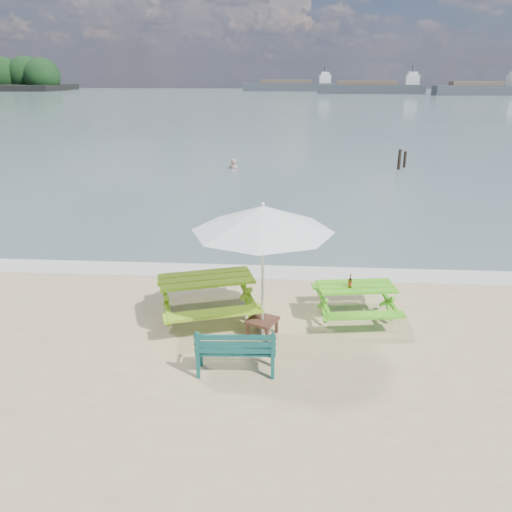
# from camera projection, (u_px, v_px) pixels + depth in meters

# --- Properties ---
(sea) EXTENTS (300.00, 300.00, 0.00)m
(sea) POSITION_uv_depth(u_px,v_px,m) (290.00, 101.00, 87.31)
(sea) COLOR slate
(sea) RESTS_ON ground
(foam_strip) EXTENTS (22.00, 0.90, 0.01)m
(foam_strip) POSITION_uv_depth(u_px,v_px,m) (271.00, 272.00, 11.98)
(foam_strip) COLOR silver
(foam_strip) RESTS_ON ground
(picnic_table_left) EXTENTS (2.30, 2.43, 0.85)m
(picnic_table_left) POSITION_uv_depth(u_px,v_px,m) (207.00, 298.00, 9.64)
(picnic_table_left) COLOR #7EB01A
(picnic_table_left) RESTS_ON ground
(picnic_table_right) EXTENTS (1.65, 1.79, 0.69)m
(picnic_table_right) POSITION_uv_depth(u_px,v_px,m) (355.00, 303.00, 9.64)
(picnic_table_right) COLOR #4FB81B
(picnic_table_right) RESTS_ON ground
(park_bench) EXTENTS (1.27, 0.49, 0.77)m
(park_bench) POSITION_uv_depth(u_px,v_px,m) (236.00, 359.00, 7.91)
(park_bench) COLOR #104642
(park_bench) RESTS_ON ground
(side_table) EXTENTS (0.65, 0.65, 0.32)m
(side_table) POSITION_uv_depth(u_px,v_px,m) (262.00, 327.00, 9.07)
(side_table) COLOR brown
(side_table) RESTS_ON ground
(patio_umbrella) EXTENTS (3.23, 3.23, 2.43)m
(patio_umbrella) POSITION_uv_depth(u_px,v_px,m) (263.00, 219.00, 8.37)
(patio_umbrella) COLOR silver
(patio_umbrella) RESTS_ON ground
(beer_bottle) EXTENTS (0.07, 0.07, 0.27)m
(beer_bottle) POSITION_uv_depth(u_px,v_px,m) (350.00, 283.00, 9.41)
(beer_bottle) COLOR #935815
(beer_bottle) RESTS_ON picnic_table_right
(swimmer) EXTENTS (0.68, 0.56, 1.59)m
(swimmer) POSITION_uv_depth(u_px,v_px,m) (234.00, 174.00, 25.23)
(swimmer) COLOR tan
(swimmer) RESTS_ON ground
(mooring_pilings) EXTENTS (0.56, 0.76, 1.20)m
(mooring_pilings) POSITION_uv_depth(u_px,v_px,m) (401.00, 161.00, 24.97)
(mooring_pilings) COLOR black
(mooring_pilings) RESTS_ON ground
(cargo_ships) EXTENTS (145.46, 30.50, 4.40)m
(cargo_ships) POSITION_uv_depth(u_px,v_px,m) (504.00, 88.00, 122.57)
(cargo_ships) COLOR #383D43
(cargo_ships) RESTS_ON ground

